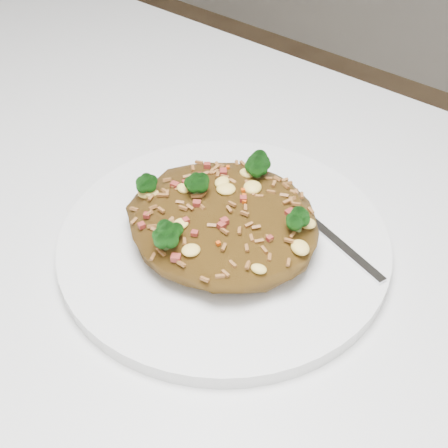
{
  "coord_description": "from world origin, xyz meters",
  "views": [
    {
      "loc": [
        0.34,
        -0.25,
        1.15
      ],
      "look_at": [
        0.09,
        0.06,
        0.78
      ],
      "focal_mm": 50.0,
      "sensor_mm": 36.0,
      "label": 1
    }
  ],
  "objects_px": {
    "fried_rice": "(223,214)",
    "fork": "(325,231)",
    "dining_table": "(120,305)",
    "plate": "(224,242)"
  },
  "relations": [
    {
      "from": "plate",
      "to": "fork",
      "type": "height_order",
      "value": "fork"
    },
    {
      "from": "fried_rice",
      "to": "fork",
      "type": "xyz_separation_m",
      "value": [
        0.07,
        0.06,
        -0.02
      ]
    },
    {
      "from": "fried_rice",
      "to": "fork",
      "type": "height_order",
      "value": "fried_rice"
    },
    {
      "from": "fork",
      "to": "plate",
      "type": "bearing_deg",
      "value": -121.16
    },
    {
      "from": "plate",
      "to": "fried_rice",
      "type": "relative_size",
      "value": 1.7
    },
    {
      "from": "dining_table",
      "to": "fork",
      "type": "height_order",
      "value": "fork"
    },
    {
      "from": "plate",
      "to": "fork",
      "type": "xyz_separation_m",
      "value": [
        0.07,
        0.06,
        0.01
      ]
    },
    {
      "from": "fork",
      "to": "fried_rice",
      "type": "bearing_deg",
      "value": -121.35
    },
    {
      "from": "dining_table",
      "to": "fried_rice",
      "type": "relative_size",
      "value": 6.93
    },
    {
      "from": "plate",
      "to": "fried_rice",
      "type": "height_order",
      "value": "fried_rice"
    }
  ]
}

